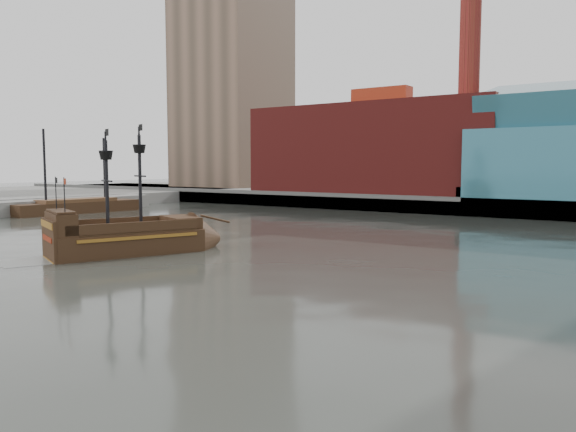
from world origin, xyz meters
The scene contains 7 objects.
ground centered at (0.00, 0.00, 0.00)m, with size 400.00×400.00×0.00m, color #272A25.
promenade_far centered at (0.00, 92.00, 1.00)m, with size 220.00×60.00×2.00m, color slate.
seawall centered at (0.00, 62.50, 1.30)m, with size 220.00×1.00×2.60m, color #4C4C49.
pier centered at (-58.00, 30.00, 1.00)m, with size 6.00×40.00×2.00m, color slate.
skyline centered at (5.21, 84.56, 24.55)m, with size 149.00×45.00×62.00m.
pirate_ship centered at (-16.60, 13.43, 1.01)m, with size 9.70×15.44×11.13m.
docked_vessel centered at (-53.25, 34.59, 0.81)m, with size 6.04×19.03×12.72m.
Camera 1 is at (19.54, -15.69, 7.07)m, focal length 35.00 mm.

